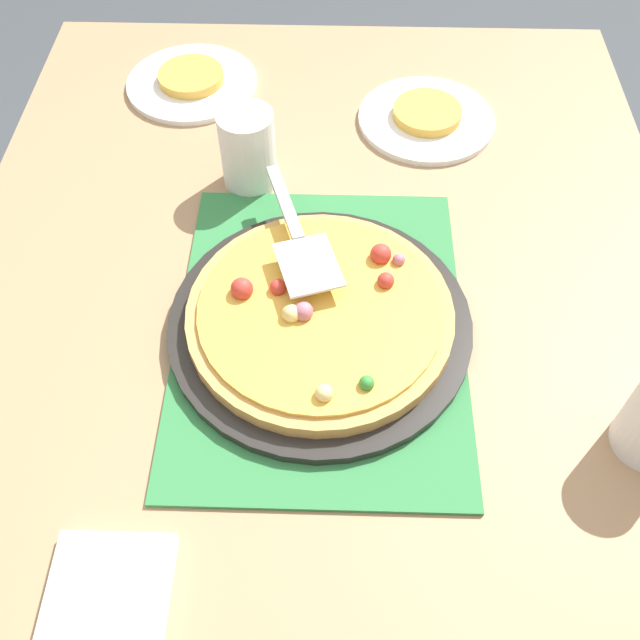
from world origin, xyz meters
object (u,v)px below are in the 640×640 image
object	(u,v)px
pizza_pan	(320,323)
pizza	(320,313)
cup_far	(248,150)
pizza_server	(298,238)
served_slice_left	(191,76)
served_slice_right	(427,113)
plate_near_left	(192,83)
plate_far_right	(426,119)
napkin_stack	(108,594)

from	to	relation	value
pizza_pan	pizza	world-z (taller)	pizza
pizza	cup_far	bearing A→B (deg)	22.16
pizza_server	served_slice_left	bearing A→B (deg)	25.89
served_slice_left	served_slice_right	distance (m)	0.40
served_slice_left	pizza_pan	bearing A→B (deg)	-155.50
plate_near_left	plate_far_right	distance (m)	0.40
served_slice_right	napkin_stack	xyz separation A→B (m)	(-0.75, 0.36, -0.01)
pizza_pan	napkin_stack	distance (m)	0.39
cup_far	served_slice_right	bearing A→B (deg)	-61.24
plate_far_right	served_slice_right	size ratio (longest dim) A/B	2.00
pizza_pan	plate_far_right	distance (m)	0.45
pizza_pan	plate_near_left	distance (m)	0.56
served_slice_right	served_slice_left	bearing A→B (deg)	77.51
pizza_pan	plate_near_left	world-z (taller)	pizza_pan
plate_far_right	served_slice_left	xyz separation A→B (m)	(0.09, 0.39, 0.01)
cup_far	served_slice_left	bearing A→B (deg)	27.11
plate_far_right	pizza_server	bearing A→B (deg)	149.82
cup_far	napkin_stack	xyz separation A→B (m)	(-0.60, 0.09, -0.05)
pizza	cup_far	xyz separation A→B (m)	(0.27, 0.11, 0.03)
pizza_pan	pizza_server	bearing A→B (deg)	17.93
pizza_pan	served_slice_left	distance (m)	0.56
served_slice_left	cup_far	bearing A→B (deg)	-152.89
plate_far_right	napkin_stack	bearing A→B (deg)	154.49
served_slice_left	pizza_server	world-z (taller)	pizza_server
served_slice_right	pizza_server	xyz separation A→B (m)	(-0.33, 0.19, 0.05)
pizza	served_slice_left	bearing A→B (deg)	24.51
pizza_pan	served_slice_right	distance (m)	0.45
plate_near_left	served_slice_right	bearing A→B (deg)	-102.49
plate_near_left	served_slice_right	size ratio (longest dim) A/B	2.00
plate_far_right	napkin_stack	distance (m)	0.84
served_slice_left	pizza_server	xyz separation A→B (m)	(-0.41, -0.20, 0.05)
plate_far_right	plate_near_left	bearing A→B (deg)	77.51
pizza_pan	plate_near_left	xyz separation A→B (m)	(0.51, 0.23, -0.01)
served_slice_right	pizza_pan	bearing A→B (deg)	159.12
plate_near_left	pizza_server	distance (m)	0.47
pizza	cup_far	size ratio (longest dim) A/B	2.75
plate_far_right	served_slice_left	distance (m)	0.40
served_slice_right	cup_far	size ratio (longest dim) A/B	0.92
cup_far	pizza	bearing A→B (deg)	-157.84
pizza	napkin_stack	bearing A→B (deg)	149.16
served_slice_left	pizza_server	distance (m)	0.46
plate_near_left	pizza_server	size ratio (longest dim) A/B	0.95
plate_near_left	napkin_stack	xyz separation A→B (m)	(-0.84, -0.03, 0.00)
plate_near_left	served_slice_left	world-z (taller)	served_slice_left
plate_far_right	pizza	bearing A→B (deg)	159.09
pizza_pan	plate_far_right	world-z (taller)	pizza_pan
pizza	pizza_server	size ratio (longest dim) A/B	1.42
plate_near_left	pizza_server	world-z (taller)	pizza_server
served_slice_right	napkin_stack	bearing A→B (deg)	154.49
served_slice_left	napkin_stack	distance (m)	0.84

